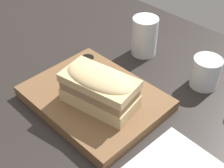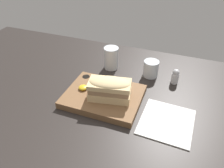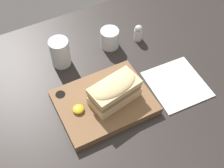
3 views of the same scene
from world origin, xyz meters
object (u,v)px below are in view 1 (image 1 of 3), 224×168
at_px(serving_board, 95,98).
at_px(sandwich, 100,87).
at_px(water_glass, 144,38).
at_px(wine_glass, 205,73).

distance_m(serving_board, sandwich, 0.07).
bearing_deg(water_glass, serving_board, -76.97).
distance_m(serving_board, wine_glass, 0.26).
height_order(sandwich, water_glass, sandwich).
xyz_separation_m(sandwich, wine_glass, (0.10, 0.23, -0.04)).
bearing_deg(serving_board, sandwich, -21.96).
relative_size(serving_board, wine_glass, 3.96).
relative_size(sandwich, wine_glass, 2.26).
distance_m(sandwich, water_glass, 0.25).
relative_size(serving_board, sandwich, 1.75).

